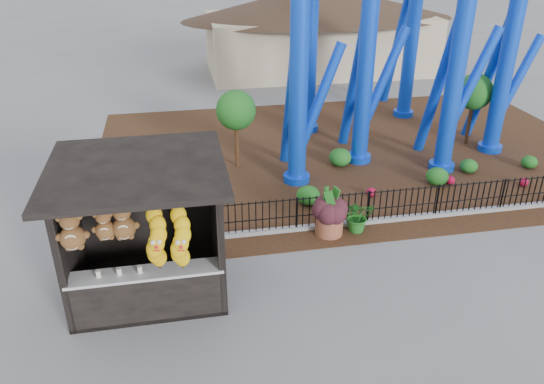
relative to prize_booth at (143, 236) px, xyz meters
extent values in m
plane|color=slate|center=(3.02, -0.91, -1.53)|extent=(120.00, 120.00, 0.00)
cube|color=#331E11|center=(7.02, 7.09, -1.53)|extent=(18.00, 12.00, 0.02)
cube|color=gray|center=(7.02, 2.09, -1.47)|extent=(18.00, 0.18, 0.12)
cube|color=black|center=(0.02, 0.29, -1.48)|extent=(3.20, 2.60, 0.10)
cube|color=black|center=(0.02, 1.53, -0.03)|extent=(3.20, 0.12, 3.00)
cube|color=black|center=(-1.52, 0.29, -0.03)|extent=(0.12, 2.60, 3.00)
cube|color=black|center=(1.56, 0.29, -0.03)|extent=(0.12, 2.60, 3.00)
cube|color=black|center=(0.02, 0.04, 1.53)|extent=(3.50, 3.40, 0.12)
cube|color=black|center=(-1.51, -0.94, -0.03)|extent=(0.14, 0.14, 3.00)
cube|color=black|center=(1.55, -0.94, -0.03)|extent=(0.14, 0.14, 3.00)
cube|color=black|center=(0.02, -0.76, -0.98)|extent=(3.00, 0.50, 1.10)
cube|color=silver|center=(0.02, -0.76, -0.41)|extent=(3.10, 0.55, 0.06)
cylinder|color=black|center=(0.02, -1.16, 1.32)|extent=(2.90, 0.04, 0.04)
cylinder|color=blue|center=(4.52, 5.09, 1.97)|extent=(0.56, 0.56, 7.00)
cylinder|color=blue|center=(4.52, 5.09, -1.41)|extent=(0.84, 0.84, 0.24)
cylinder|color=blue|center=(7.02, 6.29, 2.12)|extent=(0.56, 0.56, 7.30)
cylinder|color=blue|center=(7.02, 6.29, -1.41)|extent=(0.84, 0.84, 0.24)
cylinder|color=blue|center=(9.52, 5.09, 2.22)|extent=(0.56, 0.56, 7.50)
cylinder|color=blue|center=(9.52, 5.09, -1.41)|extent=(0.84, 0.84, 0.24)
cylinder|color=blue|center=(12.02, 6.29, 1.77)|extent=(0.56, 0.56, 6.60)
cylinder|color=blue|center=(12.02, 6.29, -1.41)|extent=(0.84, 0.84, 0.24)
cylinder|color=blue|center=(6.02, 9.59, 3.22)|extent=(0.56, 0.56, 9.50)
cylinder|color=blue|center=(6.02, 9.59, -1.41)|extent=(0.84, 0.84, 0.24)
cylinder|color=blue|center=(10.52, 10.59, -1.41)|extent=(0.84, 0.84, 0.24)
cylinder|color=blue|center=(4.52, 5.99, 1.09)|extent=(0.36, 2.21, 5.85)
cylinder|color=blue|center=(5.22, 5.39, 0.92)|extent=(1.62, 0.32, 3.73)
cylinder|color=blue|center=(7.02, 7.19, 1.20)|extent=(0.36, 2.29, 6.10)
cylinder|color=blue|center=(7.72, 6.59, 1.02)|extent=(1.67, 0.32, 3.88)
cylinder|color=blue|center=(9.52, 5.99, 1.28)|extent=(0.36, 2.34, 6.26)
cylinder|color=blue|center=(10.22, 5.39, 1.09)|extent=(1.71, 0.32, 3.99)
cylinder|color=blue|center=(12.02, 7.19, 0.94)|extent=(0.36, 2.10, 5.53)
cylinder|color=blue|center=(12.72, 6.59, 0.78)|extent=(1.54, 0.32, 3.52)
cylinder|color=brown|center=(4.63, 1.78, -1.23)|extent=(0.87, 0.87, 0.62)
ellipsoid|color=#34141C|center=(4.63, 1.78, -0.60)|extent=(0.70, 0.70, 0.64)
imported|color=#2D5A1A|center=(5.42, 1.79, -1.08)|extent=(0.83, 0.72, 0.90)
ellipsoid|color=#1B581A|center=(4.49, 3.50, -1.24)|extent=(0.70, 0.70, 0.56)
ellipsoid|color=#1B581A|center=(8.81, 4.01, -1.24)|extent=(0.70, 0.70, 0.56)
ellipsoid|color=#1B581A|center=(10.26, 4.66, -1.29)|extent=(0.57, 0.57, 0.46)
ellipsoid|color=#1B581A|center=(6.25, 6.00, -1.21)|extent=(0.76, 0.76, 0.60)
ellipsoid|color=#1B581A|center=(12.46, 4.62, -1.31)|extent=(0.53, 0.53, 0.42)
sphere|color=#AC0B32|center=(4.74, 2.72, -1.38)|extent=(0.28, 0.28, 0.28)
sphere|color=#AC0B32|center=(6.49, 3.62, -1.38)|extent=(0.28, 0.28, 0.28)
sphere|color=#AC0B32|center=(9.23, 3.93, -1.38)|extent=(0.28, 0.28, 0.28)
sphere|color=#AC0B32|center=(11.43, 3.38, -1.38)|extent=(0.28, 0.28, 0.28)
cube|color=#BFAD8C|center=(9.02, 19.09, -0.03)|extent=(12.00, 6.00, 3.00)
camera|label=1|loc=(0.87, -9.82, 5.82)|focal=35.00mm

